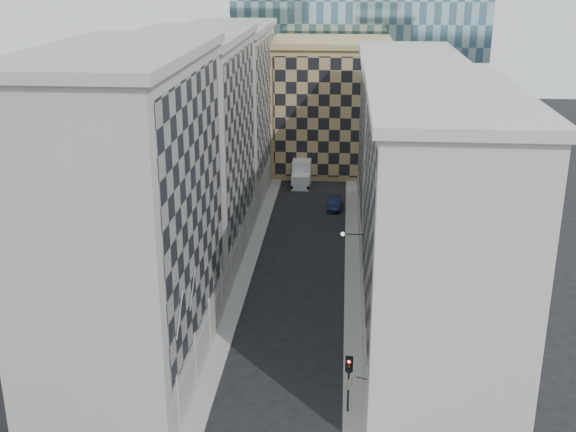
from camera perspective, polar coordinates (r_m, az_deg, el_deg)
The scene contains 14 objects.
sidewalk_west at distance 72.55m, azimuth -3.24°, elevation -4.06°, with size 1.50×100.00×0.15m, color gray.
sidewalk_east at distance 71.95m, azimuth 5.10°, elevation -4.31°, with size 1.50×100.00×0.15m, color gray.
bldg_left_a at distance 52.14m, azimuth -12.42°, elevation -0.20°, with size 10.80×22.80×23.70m.
bldg_left_b at distance 72.69m, azimuth -7.51°, elevation 5.22°, with size 10.80×22.80×22.70m.
bldg_left_c at distance 93.91m, azimuth -4.75°, elevation 8.22°, with size 10.80×22.80×21.70m.
bldg_right_a at distance 54.62m, azimuth 11.40°, elevation -0.90°, with size 10.80×26.80×20.70m.
bldg_right_b at distance 80.50m, azimuth 9.31°, elevation 5.44°, with size 10.80×28.80×19.70m.
tan_block at distance 105.65m, azimuth 3.39°, elevation 8.73°, with size 16.80×14.80×18.80m.
flagpoles_left at distance 47.90m, azimuth -8.03°, elevation -6.69°, with size 0.10×6.33×2.33m.
bracket_lamp at distance 64.07m, azimuth 4.51°, elevation -1.43°, with size 1.98×0.36×0.36m.
traffic_light at distance 49.27m, azimuth 4.83°, elevation -12.25°, with size 0.52×0.45×4.13m.
box_truck at distance 99.35m, azimuth 1.09°, elevation 3.35°, with size 2.53×6.14×3.36m.
dark_car at distance 89.64m, azimuth 3.70°, elevation 1.03°, with size 1.56×4.48×1.47m, color #0F1538.
shop_sign at distance 46.95m, azimuth 5.03°, elevation -12.96°, with size 1.21×0.63×0.74m.
Camera 1 is at (4.13, -35.92, 28.89)m, focal length 45.00 mm.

